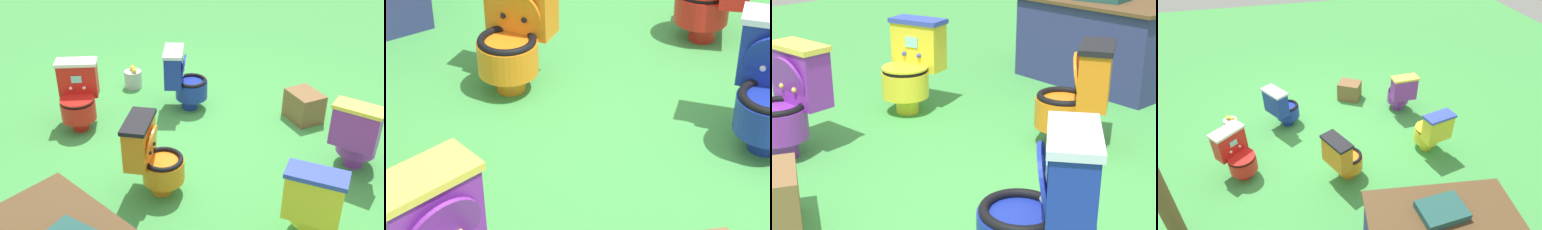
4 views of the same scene
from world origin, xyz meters
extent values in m
plane|color=#429947|center=(0.00, 0.00, 0.00)|extent=(14.00, 14.00, 0.00)
cylinder|color=#192D9E|center=(0.43, -0.37, 0.07)|extent=(0.25, 0.25, 0.14)
cylinder|color=#192D9E|center=(0.41, -0.38, 0.24)|extent=(0.51, 0.51, 0.20)
sphere|color=silver|center=(0.45, -0.27, 0.46)|extent=(0.04, 0.04, 0.04)
cube|color=purple|center=(-1.53, -0.20, 0.51)|extent=(0.42, 0.21, 0.37)
cube|color=#EACC4C|center=(-1.53, -0.20, 0.71)|extent=(0.44, 0.23, 0.04)
cube|color=#8CE0E5|center=(-1.52, -0.30, 0.56)|extent=(0.11, 0.01, 0.08)
cylinder|color=red|center=(1.12, 0.70, 0.07)|extent=(0.25, 0.25, 0.14)
cylinder|color=red|center=(1.11, 0.72, 0.24)|extent=(0.52, 0.52, 0.20)
cylinder|color=orange|center=(-0.28, 1.02, 0.07)|extent=(0.24, 0.24, 0.14)
cylinder|color=orange|center=(-0.29, 1.01, 0.24)|extent=(0.50, 0.50, 0.20)
torus|color=black|center=(-0.29, 1.01, 0.35)|extent=(0.47, 0.47, 0.04)
cylinder|color=black|center=(-0.29, 1.01, 0.30)|extent=(0.32, 0.32, 0.01)
cube|color=orange|center=(-0.11, 1.10, 0.51)|extent=(0.35, 0.45, 0.37)
cube|color=#8CE0E5|center=(-0.20, 1.06, 0.56)|extent=(0.06, 0.10, 0.08)
cylinder|color=orange|center=(-0.20, 1.06, 0.49)|extent=(0.24, 0.35, 0.35)
sphere|color=black|center=(-0.18, 0.99, 0.46)|extent=(0.04, 0.04, 0.04)
sphere|color=black|center=(-0.24, 1.12, 0.46)|extent=(0.04, 0.04, 0.04)
camera|label=1|loc=(-2.41, 3.52, 2.69)|focal=43.59mm
camera|label=2|loc=(-2.46, -2.22, 2.45)|focal=69.24mm
camera|label=3|loc=(1.64, -2.05, 1.55)|focal=52.31mm
camera|label=4|loc=(0.45, 4.19, 3.37)|focal=30.88mm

